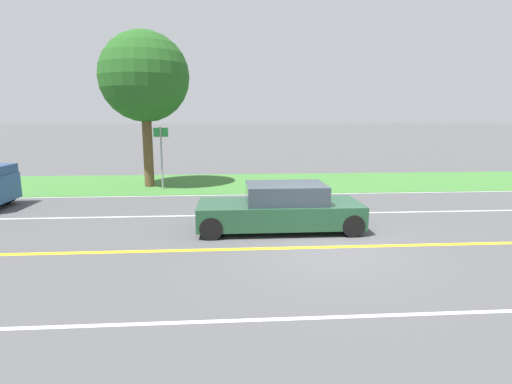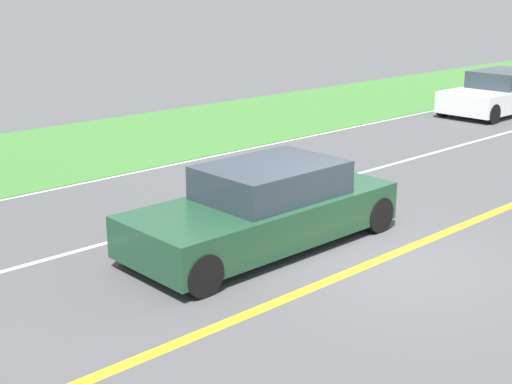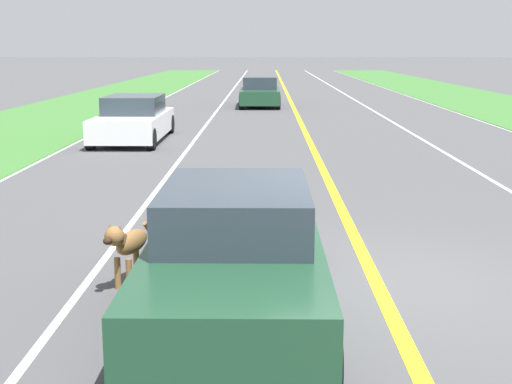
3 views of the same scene
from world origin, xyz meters
The scene contains 10 objects.
ground_plane centered at (0.00, 0.00, 0.00)m, with size 400.00×400.00×0.00m, color #4C4C4F.
centre_divider_line centered at (0.00, 0.00, 0.00)m, with size 0.18×160.00×0.01m, color yellow.
lane_edge_line_right centered at (7.00, 0.00, 0.00)m, with size 0.14×160.00×0.01m, color white.
lane_dash_same_dir centered at (3.50, 0.00, 0.00)m, with size 0.10×160.00×0.01m, color white.
lane_dash_oncoming centered at (-3.50, 0.00, 0.00)m, with size 0.10×160.00×0.01m, color white.
grass_verge_right centered at (10.00, 0.00, 0.01)m, with size 6.00×160.00×0.03m, color #3D7533.
ego_car centered at (1.66, 0.85, 0.62)m, with size 1.85×4.61×1.34m.
dog centered at (2.96, 0.11, 0.52)m, with size 0.47×1.16×0.83m.
roadside_tree_right_near centered at (9.24, 5.99, 4.92)m, with size 3.96×3.96×6.94m.
street_sign centered at (8.52, 5.27, 1.74)m, with size 0.11×0.64×2.79m.
Camera 1 is at (-9.37, 2.34, 3.19)m, focal length 28.00 mm.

